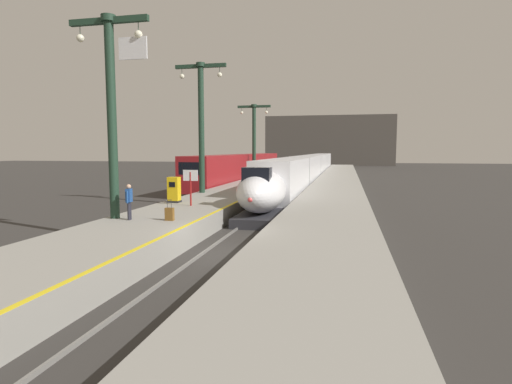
# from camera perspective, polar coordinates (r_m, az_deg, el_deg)

# --- Properties ---
(ground_plane) EXTENTS (260.00, 260.00, 0.00)m
(ground_plane) POSITION_cam_1_polar(r_m,az_deg,el_deg) (17.42, -4.80, -8.60)
(ground_plane) COLOR #33302D
(platform_left) EXTENTS (4.80, 110.00, 1.05)m
(platform_left) POSITION_cam_1_polar(r_m,az_deg,el_deg) (42.02, -0.12, 0.61)
(platform_left) COLOR gray
(platform_left) RESTS_ON ground
(platform_right) EXTENTS (4.80, 110.00, 1.05)m
(platform_right) POSITION_cam_1_polar(r_m,az_deg,el_deg) (41.05, 10.99, 0.38)
(platform_right) COLOR gray
(platform_right) RESTS_ON ground
(platform_left_safety_stripe) EXTENTS (0.20, 107.80, 0.01)m
(platform_left_safety_stripe) POSITION_cam_1_polar(r_m,az_deg,el_deg) (41.55, 2.95, 1.27)
(platform_left_safety_stripe) COLOR yellow
(platform_left_safety_stripe) RESTS_ON platform_left
(rail_main_left) EXTENTS (0.08, 110.00, 0.12)m
(rail_main_left) POSITION_cam_1_polar(r_m,az_deg,el_deg) (44.19, 4.83, 0.24)
(rail_main_left) COLOR slate
(rail_main_left) RESTS_ON ground
(rail_main_right) EXTENTS (0.08, 110.00, 0.12)m
(rail_main_right) POSITION_cam_1_polar(r_m,az_deg,el_deg) (44.02, 6.77, 0.20)
(rail_main_right) COLOR slate
(rail_main_right) RESTS_ON ground
(rail_secondary_left) EXTENTS (0.08, 110.00, 0.12)m
(rail_secondary_left) POSITION_cam_1_polar(r_m,az_deg,el_deg) (45.96, -5.23, 0.45)
(rail_secondary_left) COLOR slate
(rail_secondary_left) RESTS_ON ground
(rail_secondary_right) EXTENTS (0.08, 110.00, 0.12)m
(rail_secondary_right) POSITION_cam_1_polar(r_m,az_deg,el_deg) (45.53, -3.43, 0.41)
(rail_secondary_right) COLOR slate
(rail_secondary_right) RESTS_ON ground
(highspeed_train_main) EXTENTS (2.92, 75.07, 3.60)m
(highspeed_train_main) POSITION_cam_1_polar(r_m,az_deg,el_deg) (58.33, 7.46, 3.44)
(highspeed_train_main) COLOR silver
(highspeed_train_main) RESTS_ON ground
(regional_train_adjacent) EXTENTS (2.85, 36.60, 3.80)m
(regional_train_adjacent) POSITION_cam_1_polar(r_m,az_deg,el_deg) (53.33, -1.86, 3.44)
(regional_train_adjacent) COLOR maroon
(regional_train_adjacent) RESTS_ON ground
(station_column_near) EXTENTS (4.00, 0.68, 9.49)m
(station_column_near) POSITION_cam_1_polar(r_m,az_deg,el_deg) (21.04, -19.27, 12.35)
(station_column_near) COLOR #1E3828
(station_column_near) RESTS_ON platform_left
(station_column_mid) EXTENTS (4.00, 0.68, 9.83)m
(station_column_mid) POSITION_cam_1_polar(r_m,az_deg,el_deg) (32.21, -7.59, 10.37)
(station_column_mid) COLOR #1E3828
(station_column_mid) RESTS_ON platform_left
(station_column_far) EXTENTS (4.00, 0.68, 8.70)m
(station_column_far) POSITION_cam_1_polar(r_m,az_deg,el_deg) (49.85, -0.27, 8.09)
(station_column_far) COLOR #1E3828
(station_column_far) RESTS_ON platform_left
(passenger_near_edge) EXTENTS (0.28, 0.56, 1.69)m
(passenger_near_edge) POSITION_cam_1_polar(r_m,az_deg,el_deg) (20.29, -17.14, -0.93)
(passenger_near_edge) COLOR #23232D
(passenger_near_edge) RESTS_ON platform_left
(passenger_mid_platform) EXTENTS (0.29, 0.56, 1.69)m
(passenger_mid_platform) POSITION_cam_1_polar(r_m,az_deg,el_deg) (33.83, -0.50, 1.92)
(passenger_mid_platform) COLOR #23232D
(passenger_mid_platform) RESTS_ON platform_left
(rolling_suitcase) EXTENTS (0.40, 0.22, 0.98)m
(rolling_suitcase) POSITION_cam_1_polar(r_m,az_deg,el_deg) (19.70, -11.86, -3.00)
(rolling_suitcase) COLOR brown
(rolling_suitcase) RESTS_ON platform_left
(ticket_machine_yellow) EXTENTS (0.76, 0.62, 1.60)m
(ticket_machine_yellow) POSITION_cam_1_polar(r_m,az_deg,el_deg) (26.41, -11.26, 0.18)
(ticket_machine_yellow) COLOR yellow
(ticket_machine_yellow) RESTS_ON platform_left
(departure_info_board) EXTENTS (0.90, 0.10, 2.12)m
(departure_info_board) POSITION_cam_1_polar(r_m,az_deg,el_deg) (24.58, -9.04, 1.60)
(departure_info_board) COLOR maroon
(departure_info_board) RESTS_ON platform_left
(terminus_back_wall) EXTENTS (36.00, 2.00, 14.00)m
(terminus_back_wall) POSITION_cam_1_polar(r_m,az_deg,el_deg) (118.25, 10.03, 7.01)
(terminus_back_wall) COLOR #4C4742
(terminus_back_wall) RESTS_ON ground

